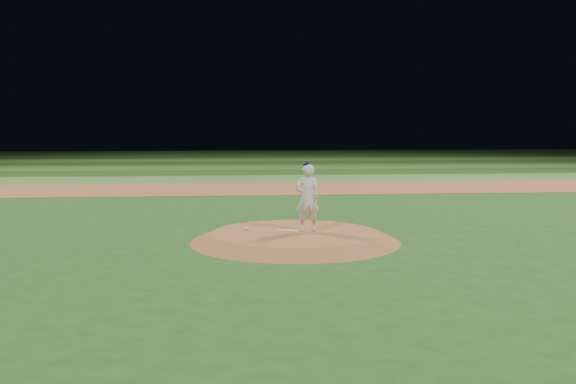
% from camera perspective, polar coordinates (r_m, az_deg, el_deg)
% --- Properties ---
extents(ground, '(120.00, 120.00, 0.00)m').
position_cam_1_polar(ground, '(16.88, 0.63, -4.42)').
color(ground, '#225019').
rests_on(ground, ground).
extents(infield_dirt_band, '(70.00, 6.00, 0.02)m').
position_cam_1_polar(infield_dirt_band, '(30.72, -2.08, 0.31)').
color(infield_dirt_band, '#A25832').
rests_on(infield_dirt_band, ground).
extents(outfield_stripe_0, '(70.00, 5.00, 0.02)m').
position_cam_1_polar(outfield_stripe_0, '(36.19, -2.58, 1.16)').
color(outfield_stripe_0, '#45792C').
rests_on(outfield_stripe_0, ground).
extents(outfield_stripe_1, '(70.00, 5.00, 0.02)m').
position_cam_1_polar(outfield_stripe_1, '(41.16, -2.91, 1.75)').
color(outfield_stripe_1, '#224817').
rests_on(outfield_stripe_1, ground).
extents(outfield_stripe_2, '(70.00, 5.00, 0.02)m').
position_cam_1_polar(outfield_stripe_2, '(46.15, -3.18, 2.21)').
color(outfield_stripe_2, '#396725').
rests_on(outfield_stripe_2, ground).
extents(outfield_stripe_3, '(70.00, 5.00, 0.02)m').
position_cam_1_polar(outfield_stripe_3, '(51.14, -3.39, 2.57)').
color(outfield_stripe_3, '#234817').
rests_on(outfield_stripe_3, ground).
extents(outfield_stripe_4, '(70.00, 5.00, 0.02)m').
position_cam_1_polar(outfield_stripe_4, '(56.12, -3.56, 2.88)').
color(outfield_stripe_4, '#407329').
rests_on(outfield_stripe_4, ground).
extents(outfield_stripe_5, '(70.00, 5.00, 0.02)m').
position_cam_1_polar(outfield_stripe_5, '(61.12, -3.71, 3.13)').
color(outfield_stripe_5, '#204E19').
rests_on(outfield_stripe_5, ground).
extents(pitchers_mound, '(5.50, 5.50, 0.25)m').
position_cam_1_polar(pitchers_mound, '(16.86, 0.63, -4.01)').
color(pitchers_mound, '#A15F32').
rests_on(pitchers_mound, ground).
extents(pitching_rubber, '(0.61, 0.36, 0.03)m').
position_cam_1_polar(pitching_rubber, '(17.02, -0.16, -3.43)').
color(pitching_rubber, white).
rests_on(pitching_rubber, pitchers_mound).
extents(rosin_bag, '(0.11, 0.11, 0.06)m').
position_cam_1_polar(rosin_bag, '(17.21, -3.67, -3.29)').
color(rosin_bag, beige).
rests_on(rosin_bag, pitchers_mound).
extents(pitcher_on_mound, '(0.67, 0.46, 1.84)m').
position_cam_1_polar(pitcher_on_mound, '(16.82, 1.74, -0.49)').
color(pitcher_on_mound, white).
rests_on(pitcher_on_mound, pitchers_mound).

